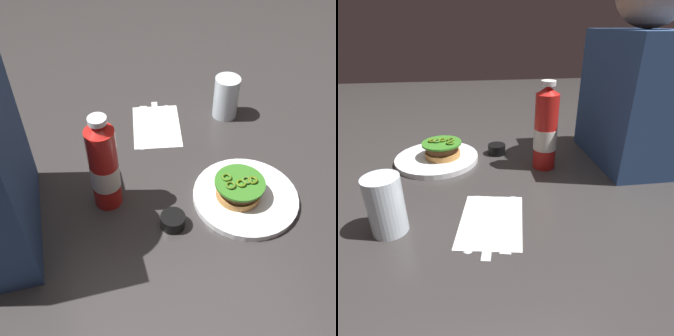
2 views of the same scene
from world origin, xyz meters
TOP-DOWN VIEW (x-y plane):
  - ground_plane at (0.00, 0.00)m, footprint 3.00×3.00m
  - dinner_plate at (-0.16, -0.04)m, footprint 0.25×0.25m
  - burger_sandwich at (-0.16, -0.03)m, footprint 0.12×0.12m
  - ketchup_bottle at (-0.09, 0.27)m, footprint 0.07×0.07m
  - water_glass at (0.16, -0.11)m, footprint 0.07×0.07m
  - condiment_cup at (-0.19, 0.14)m, footprint 0.06×0.06m
  - napkin at (0.15, 0.09)m, footprint 0.21×0.16m
  - spoon_utensil at (0.18, 0.05)m, footprint 0.19×0.05m
  - butter_knife at (0.18, 0.09)m, footprint 0.21×0.05m
  - fork_utensil at (0.18, 0.13)m, footprint 0.19×0.06m
  - diner_person at (-0.11, 0.52)m, footprint 0.32×0.19m

SIDE VIEW (x-z plane):
  - ground_plane at x=0.00m, z-range 0.00..0.00m
  - napkin at x=0.15m, z-range 0.00..0.00m
  - spoon_utensil at x=0.18m, z-range 0.00..0.01m
  - fork_utensil at x=0.18m, z-range 0.00..0.01m
  - butter_knife at x=0.18m, z-range 0.00..0.01m
  - dinner_plate at x=-0.16m, z-range 0.00..0.02m
  - condiment_cup at x=-0.19m, z-range 0.00..0.03m
  - burger_sandwich at x=-0.16m, z-range 0.01..0.07m
  - water_glass at x=0.16m, z-range 0.00..0.12m
  - ketchup_bottle at x=-0.09m, z-range -0.01..0.23m
  - diner_person at x=-0.11m, z-range -0.03..0.52m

